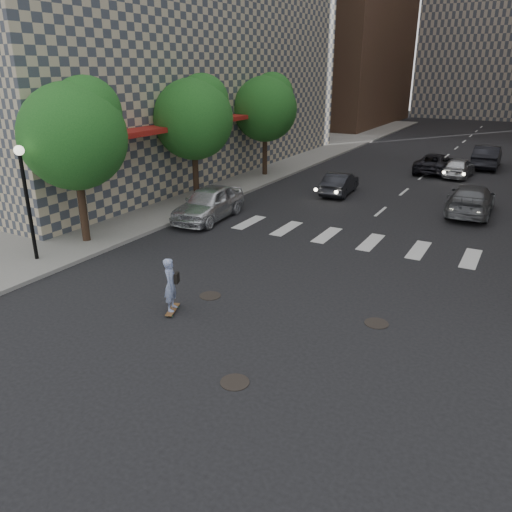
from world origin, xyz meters
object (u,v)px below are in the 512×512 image
(tree_a, at_px, (77,131))
(traffic_car_c, at_px, (435,163))
(traffic_car_d, at_px, (459,167))
(lamppost, at_px, (25,187))
(traffic_car_a, at_px, (340,183))
(traffic_car_b, at_px, (471,200))
(skateboarder, at_px, (171,285))
(silver_sedan, at_px, (209,203))
(traffic_car_e, at_px, (487,157))
(tree_b, at_px, (195,115))
(tree_c, at_px, (267,106))

(tree_a, distance_m, traffic_car_c, 25.23)
(traffic_car_d, bearing_deg, traffic_car_c, -22.65)
(lamppost, xyz_separation_m, traffic_car_c, (9.95, 25.50, -2.26))
(traffic_car_a, relative_size, traffic_car_d, 0.98)
(tree_a, bearing_deg, traffic_car_b, 43.18)
(lamppost, relative_size, skateboarder, 2.45)
(silver_sedan, bearing_deg, traffic_car_a, 59.88)
(lamppost, xyz_separation_m, traffic_car_a, (6.28, 16.08, -2.30))
(lamppost, relative_size, tree_a, 0.65)
(traffic_car_d, xyz_separation_m, traffic_car_e, (1.27, 4.61, 0.15))
(tree_b, relative_size, traffic_car_e, 1.32)
(tree_c, xyz_separation_m, traffic_car_c, (9.90, 6.86, -3.97))
(silver_sedan, bearing_deg, traffic_car_c, 61.96)
(traffic_car_e, bearing_deg, silver_sedan, 63.39)
(tree_b, xyz_separation_m, traffic_car_c, (9.90, 14.86, -3.97))
(lamppost, relative_size, traffic_car_c, 0.88)
(traffic_car_b, bearing_deg, tree_c, -14.89)
(tree_a, bearing_deg, traffic_car_d, 62.22)
(silver_sedan, xyz_separation_m, traffic_car_c, (7.45, 17.47, -0.14))
(silver_sedan, relative_size, traffic_car_d, 1.22)
(traffic_car_e, bearing_deg, tree_c, 39.06)
(lamppost, distance_m, traffic_car_b, 20.57)
(tree_b, height_order, silver_sedan, tree_b)
(silver_sedan, bearing_deg, tree_a, -119.44)
(tree_c, height_order, traffic_car_e, tree_c)
(lamppost, bearing_deg, traffic_car_b, 48.49)
(traffic_car_b, height_order, traffic_car_d, traffic_car_b)
(traffic_car_b, xyz_separation_m, traffic_car_e, (-0.64, 13.95, 0.08))
(lamppost, bearing_deg, traffic_car_d, 64.72)
(tree_b, distance_m, traffic_car_a, 9.20)
(skateboarder, bearing_deg, traffic_car_c, 63.51)
(tree_c, relative_size, silver_sedan, 1.37)
(traffic_car_a, xyz_separation_m, traffic_car_d, (5.36, 8.57, 0.04))
(tree_c, distance_m, traffic_car_a, 7.84)
(lamppost, bearing_deg, silver_sedan, 72.70)
(tree_c, distance_m, traffic_car_c, 12.69)
(silver_sedan, bearing_deg, lamppost, -112.26)
(lamppost, height_order, skateboarder, lamppost)
(skateboarder, bearing_deg, lamppost, 153.22)
(tree_a, distance_m, tree_b, 8.00)
(lamppost, relative_size, silver_sedan, 0.89)
(traffic_car_c, bearing_deg, tree_c, 36.07)
(tree_c, relative_size, traffic_car_d, 1.67)
(tree_c, bearing_deg, tree_a, -90.00)
(lamppost, bearing_deg, tree_c, 89.86)
(tree_c, height_order, skateboarder, tree_c)
(traffic_car_b, bearing_deg, tree_b, 18.02)
(tree_b, xyz_separation_m, traffic_car_d, (11.60, 14.01, -3.97))
(skateboarder, bearing_deg, tree_b, 101.42)
(traffic_car_c, distance_m, traffic_car_d, 1.90)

